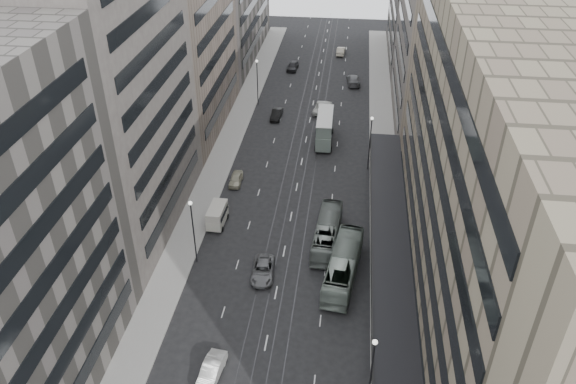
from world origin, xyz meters
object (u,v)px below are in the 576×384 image
at_px(sedan_2, 263,270).
at_px(bus_far, 327,232).
at_px(bus_near, 343,265).
at_px(panel_van, 217,215).
at_px(sedan_1, 211,371).
at_px(double_decker, 325,128).

bearing_deg(sedan_2, bus_far, 41.54).
bearing_deg(bus_far, bus_near, 113.62).
bearing_deg(bus_near, panel_van, -18.86).
distance_m(bus_far, sedan_2, 9.45).
bearing_deg(bus_far, sedan_1, 69.98).
bearing_deg(sedan_1, bus_near, 59.55).
bearing_deg(panel_van, double_decker, 64.92).
relative_size(panel_van, sedan_1, 0.91).
bearing_deg(panel_van, bus_near, -24.72).
distance_m(bus_near, sedan_2, 8.87).
height_order(bus_far, sedan_2, bus_far).
bearing_deg(panel_van, bus_far, -6.61).
xyz_separation_m(bus_near, panel_van, (-15.87, 7.93, -0.23)).
bearing_deg(sedan_2, bus_near, 1.58).
relative_size(double_decker, sedan_1, 1.83).
bearing_deg(bus_far, panel_van, -4.58).
height_order(bus_near, bus_far, bus_near).
height_order(bus_near, sedan_1, bus_near).
distance_m(panel_van, sedan_1, 23.19).
relative_size(bus_near, double_decker, 1.42).
distance_m(double_decker, panel_van, 26.07).
relative_size(bus_near, bus_far, 1.10).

